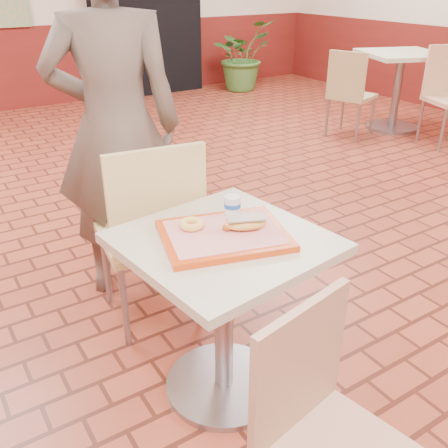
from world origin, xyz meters
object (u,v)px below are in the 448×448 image
paper_cup (232,206)px  potted_plant (242,55)px  serving_tray (224,235)px  customer (116,128)px  chair_main_back (152,228)px  ring_donut (191,224)px  second_table (399,78)px  long_john_donut (245,223)px  main_table (224,292)px  chair_second_left (350,90)px  chair_main_front (324,428)px

paper_cup → potted_plant: (3.43, 4.93, -0.30)m
serving_tray → paper_cup: paper_cup is taller
customer → chair_main_back: bearing=109.1°
ring_donut → second_table: second_table is taller
ring_donut → paper_cup: bearing=2.2°
long_john_donut → potted_plant: potted_plant is taller
long_john_donut → chair_main_back: bearing=100.7°
main_table → chair_main_back: chair_main_back is taller
chair_main_back → chair_second_left: 3.62m
serving_tray → paper_cup: (0.10, 0.10, 0.06)m
customer → potted_plant: (3.55, 4.05, -0.42)m
serving_tray → second_table: 4.45m
ring_donut → potted_plant: bearing=53.8°
paper_cup → potted_plant: 6.01m
chair_main_back → serving_tray: chair_main_back is taller
chair_second_left → potted_plant: potted_plant is taller
customer → long_john_donut: 1.01m
serving_tray → ring_donut: ring_donut is taller
main_table → second_table: 4.45m
long_john_donut → main_table: bearing=164.3°
serving_tray → customer: bearing=91.0°
main_table → customer: size_ratio=0.40×
ring_donut → chair_second_left: 3.93m
customer → ring_donut: 0.89m
chair_main_back → second_table: chair_main_back is taller
long_john_donut → customer: bearing=95.4°
second_table → chair_second_left: (-0.69, 0.05, -0.06)m
potted_plant → paper_cup: bearing=-124.8°
second_table → chair_second_left: 0.69m
long_john_donut → second_table: 4.40m
chair_main_front → long_john_donut: 0.75m
customer → ring_donut: bearing=107.4°
ring_donut → long_john_donut: bearing=-35.7°
customer → ring_donut: size_ratio=19.34×
customer → chair_second_left: (3.11, 1.42, -0.41)m
chair_main_front → customer: customer is taller
chair_main_back → potted_plant: bearing=-120.7°
main_table → chair_main_back: (-0.04, 0.57, 0.04)m
long_john_donut → chair_second_left: bearing=38.7°
chair_main_front → paper_cup: size_ratio=10.33×
ring_donut → second_table: bearing=30.1°
ring_donut → long_john_donut: 0.20m
long_john_donut → second_table: (3.71, 2.36, -0.22)m
main_table → ring_donut: bearing=131.8°
chair_main_back → paper_cup: bearing=114.4°
chair_main_front → paper_cup: paper_cup is taller
potted_plant → second_table: bearing=-84.6°
paper_cup → chair_main_back: bearing=106.5°
ring_donut → paper_cup: 0.19m
serving_tray → ring_donut: 0.13m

